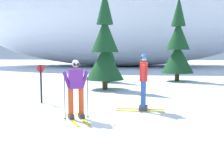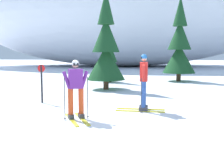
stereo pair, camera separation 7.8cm
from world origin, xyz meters
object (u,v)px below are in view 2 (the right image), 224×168
Objects in this scene: pine_tree_center_left at (106,48)px; trail_marker_post at (42,81)px; pine_tree_far_left at (110,60)px; pine_tree_center at (179,46)px; skier_red_jacket at (144,81)px; skier_purple_jacket at (76,89)px.

trail_marker_post is (-1.95, -4.05, -1.29)m from pine_tree_center_left.
pine_tree_far_left is 4.65m from pine_tree_center.
skier_red_jacket is 8.75m from pine_tree_far_left.
pine_tree_center reaches higher than pine_tree_center_left.
skier_red_jacket is 9.95m from pine_tree_center.
pine_tree_far_left is at bearing 103.21° from skier_red_jacket.
pine_tree_center_left reaches higher than skier_red_jacket.
skier_red_jacket is at bearing -70.11° from pine_tree_center_left.
pine_tree_center_left is at bearing -87.38° from pine_tree_far_left.
pine_tree_center_left is at bearing 89.17° from skier_purple_jacket.
skier_red_jacket reaches higher than trail_marker_post.
pine_tree_center reaches higher than trail_marker_post.
pine_tree_center is 10.66m from trail_marker_post.
pine_tree_far_left is (-2.00, 8.51, 0.44)m from skier_red_jacket.
pine_tree_far_left is at bearing 92.62° from pine_tree_center_left.
pine_tree_far_left is 2.35× the size of trail_marker_post.
pine_tree_far_left is at bearing -166.74° from pine_tree_center.
skier_purple_jacket is 2.36m from skier_red_jacket.
skier_purple_jacket is 9.87m from pine_tree_far_left.
pine_tree_center_left is at bearing -133.79° from pine_tree_center.
trail_marker_post is (-1.86, 2.38, -0.06)m from skier_purple_jacket.
pine_tree_far_left reaches higher than trail_marker_post.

